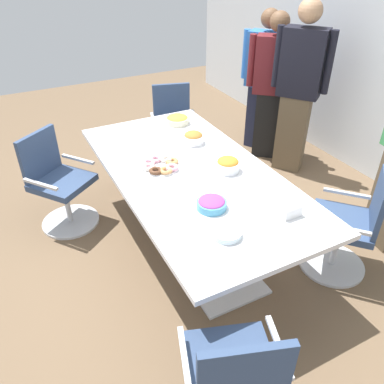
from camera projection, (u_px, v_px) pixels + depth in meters
The scene contains 16 objects.
ground_plane at pixel (192, 242), 3.55m from camera, with size 10.00×10.00×0.01m, color brown.
conference_table at pixel (192, 184), 3.20m from camera, with size 2.40×1.20×0.75m.
office_chair_0 at pixel (233, 382), 2.01m from camera, with size 0.69×0.69×0.91m.
office_chair_1 at pixel (348, 229), 3.06m from camera, with size 0.76×0.76×0.91m.
office_chair_2 at pixel (174, 130), 4.63m from camera, with size 0.67×0.67×0.91m.
office_chair_3 at pixel (59, 186), 3.59m from camera, with size 0.76×0.76×0.91m.
person_standing_0 at pixel (264, 80), 4.71m from camera, with size 0.56×0.42×1.68m.
person_standing_1 at pixel (272, 87), 4.50m from camera, with size 0.46×0.51×1.69m.
person_standing_2 at pixel (299, 88), 4.17m from camera, with size 0.54×0.44×1.85m.
snack_bowl_chips_yellow at pixel (177, 119), 3.91m from camera, with size 0.24×0.24×0.09m.
snack_bowl_candy_mix at pixel (212, 203), 2.69m from camera, with size 0.21×0.21×0.08m.
snack_bowl_pretzels at pixel (193, 138), 3.53m from camera, with size 0.19×0.19×0.11m.
snack_bowl_chips_orange at pixel (228, 165), 3.11m from camera, with size 0.19×0.19×0.12m.
donut_platter at pixel (161, 165), 3.17m from camera, with size 0.32×0.32×0.04m.
plate_stack at pixel (227, 233), 2.45m from camera, with size 0.19×0.19×0.04m.
napkin_pile at pixel (288, 208), 2.64m from camera, with size 0.14×0.14×0.08m, color white.
Camera 1 is at (2.40, -1.24, 2.34)m, focal length 36.29 mm.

